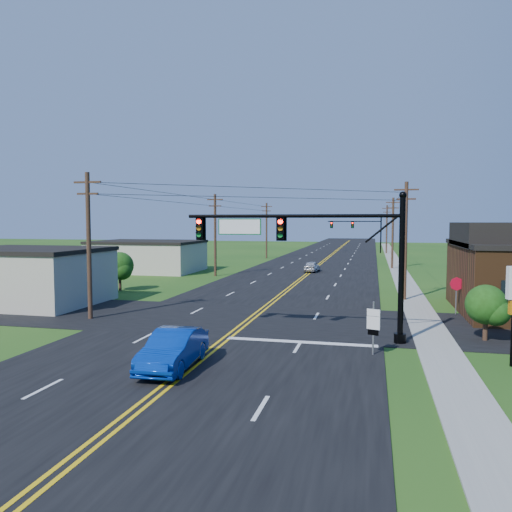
% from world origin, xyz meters
% --- Properties ---
extents(ground, '(260.00, 260.00, 0.00)m').
position_xyz_m(ground, '(0.00, 0.00, 0.00)').
color(ground, '#1C4614').
rests_on(ground, ground).
extents(road_main, '(16.00, 220.00, 0.04)m').
position_xyz_m(road_main, '(0.00, 50.00, 0.02)').
color(road_main, black).
rests_on(road_main, ground).
extents(road_cross, '(70.00, 10.00, 0.04)m').
position_xyz_m(road_cross, '(0.00, 12.00, 0.02)').
color(road_cross, black).
rests_on(road_cross, ground).
extents(sidewalk, '(2.00, 160.00, 0.08)m').
position_xyz_m(sidewalk, '(10.50, 40.00, 0.04)').
color(sidewalk, gray).
rests_on(sidewalk, ground).
extents(signal_mast_main, '(11.30, 0.60, 7.48)m').
position_xyz_m(signal_mast_main, '(4.34, 8.00, 4.75)').
color(signal_mast_main, black).
rests_on(signal_mast_main, ground).
extents(signal_mast_far, '(10.98, 0.60, 7.48)m').
position_xyz_m(signal_mast_far, '(4.44, 80.00, 4.55)').
color(signal_mast_far, black).
rests_on(signal_mast_far, ground).
extents(cream_bldg_near, '(10.20, 8.20, 4.10)m').
position_xyz_m(cream_bldg_near, '(-17.00, 14.00, 2.06)').
color(cream_bldg_near, beige).
rests_on(cream_bldg_near, ground).
extents(cream_bldg_far, '(12.20, 9.20, 3.70)m').
position_xyz_m(cream_bldg_far, '(-19.00, 38.00, 1.86)').
color(cream_bldg_far, beige).
rests_on(cream_bldg_far, ground).
extents(utility_pole_left_a, '(1.80, 0.28, 9.00)m').
position_xyz_m(utility_pole_left_a, '(-9.50, 10.00, 4.72)').
color(utility_pole_left_a, '#352518').
rests_on(utility_pole_left_a, ground).
extents(utility_pole_left_b, '(1.80, 0.28, 9.00)m').
position_xyz_m(utility_pole_left_b, '(-9.50, 35.00, 4.72)').
color(utility_pole_left_b, '#352518').
rests_on(utility_pole_left_b, ground).
extents(utility_pole_left_c, '(1.80, 0.28, 9.00)m').
position_xyz_m(utility_pole_left_c, '(-9.50, 62.00, 4.72)').
color(utility_pole_left_c, '#352518').
rests_on(utility_pole_left_c, ground).
extents(utility_pole_right_a, '(1.80, 0.28, 9.00)m').
position_xyz_m(utility_pole_right_a, '(9.80, 22.00, 4.72)').
color(utility_pole_right_a, '#352518').
rests_on(utility_pole_right_a, ground).
extents(utility_pole_right_b, '(1.80, 0.28, 9.00)m').
position_xyz_m(utility_pole_right_b, '(9.80, 48.00, 4.72)').
color(utility_pole_right_b, '#352518').
rests_on(utility_pole_right_b, ground).
extents(utility_pole_right_c, '(1.80, 0.28, 9.00)m').
position_xyz_m(utility_pole_right_c, '(9.80, 78.00, 4.72)').
color(utility_pole_right_c, '#352518').
rests_on(utility_pole_right_c, ground).
extents(tree_right_back, '(3.00, 3.00, 4.10)m').
position_xyz_m(tree_right_back, '(16.00, 26.00, 2.60)').
color(tree_right_back, '#352518').
rests_on(tree_right_back, ground).
extents(shrub_corner, '(2.00, 2.00, 2.86)m').
position_xyz_m(shrub_corner, '(13.00, 9.50, 1.85)').
color(shrub_corner, '#352518').
rests_on(shrub_corner, ground).
extents(tree_left, '(2.40, 2.40, 3.37)m').
position_xyz_m(tree_left, '(-14.00, 22.00, 2.16)').
color(tree_left, '#352518').
rests_on(tree_left, ground).
extents(blue_car, '(1.85, 4.80, 1.56)m').
position_xyz_m(blue_car, '(-0.44, 1.46, 0.78)').
color(blue_car, '#0732A5').
rests_on(blue_car, ground).
extents(distant_car, '(1.76, 3.83, 1.27)m').
position_xyz_m(distant_car, '(0.39, 41.65, 0.64)').
color(distant_car, silver).
rests_on(distant_car, ground).
extents(route_sign, '(0.58, 0.25, 2.45)m').
position_xyz_m(route_sign, '(7.50, 5.41, 1.42)').
color(route_sign, slate).
rests_on(route_sign, ground).
extents(stop_sign, '(0.86, 0.23, 2.45)m').
position_xyz_m(stop_sign, '(12.70, 16.68, 1.76)').
color(stop_sign, slate).
rests_on(stop_sign, ground).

